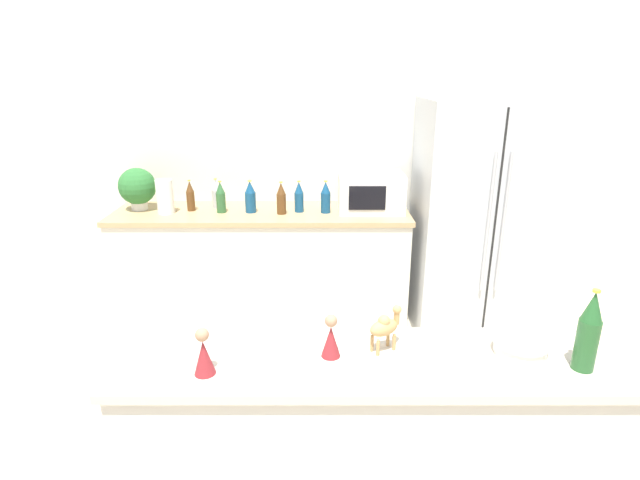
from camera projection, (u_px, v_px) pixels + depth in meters
wall_back at (313, 157)px, 3.96m from camera, size 8.00×0.06×2.55m
back_counter at (263, 268)px, 3.91m from camera, size 2.22×0.63×0.93m
refrigerator at (476, 220)px, 3.71m from camera, size 0.89×0.75×1.75m
bar_counter at (362, 464)px, 1.94m from camera, size 1.80×0.44×0.96m
potted_plant at (136, 187)px, 3.74m from camera, size 0.27×0.27×0.32m
paper_towel_roll at (164, 197)px, 3.66m from camera, size 0.12×0.12×0.25m
microwave at (370, 192)px, 3.73m from camera, size 0.48×0.37×0.28m
back_bottle_0 at (298, 197)px, 3.70m from camera, size 0.07×0.07×0.24m
back_bottle_1 at (249, 197)px, 3.69m from camera, size 0.08×0.08×0.24m
back_bottle_2 at (189, 196)px, 3.73m from camera, size 0.06×0.06×0.23m
back_bottle_3 at (325, 197)px, 3.68m from camera, size 0.07×0.07×0.24m
back_bottle_4 at (220, 198)px, 3.68m from camera, size 0.07×0.07×0.24m
back_bottle_5 at (215, 194)px, 3.81m from camera, size 0.07×0.07×0.23m
back_bottle_6 at (280, 199)px, 3.65m from camera, size 0.07×0.07×0.24m
wine_bottle at (588, 332)px, 1.68m from camera, size 0.07×0.07×0.30m
fruit_bowl at (519, 345)px, 1.81m from camera, size 0.20×0.20×0.05m
camel_figurine at (384, 326)px, 1.81m from camera, size 0.13×0.11×0.17m
wise_man_figurine_blue at (203, 355)px, 1.67m from camera, size 0.07×0.07×0.17m
wise_man_figurine_crimson at (330, 339)px, 1.78m from camera, size 0.07×0.07×0.16m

